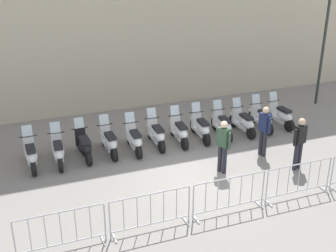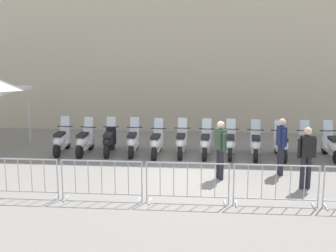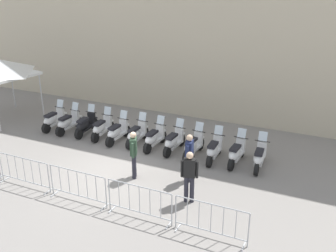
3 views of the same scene
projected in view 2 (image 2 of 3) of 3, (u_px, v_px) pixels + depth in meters
name	position (u px, v px, depth m)	size (l,w,h in m)	color
ground_plane	(190.00, 179.00, 13.62)	(120.00, 120.00, 0.00)	gray
building_facade	(199.00, 9.00, 20.15)	(28.00, 2.40, 10.42)	beige
motorcycle_0	(61.00, 141.00, 16.34)	(0.70, 1.71, 1.24)	black
motorcycle_1	(84.00, 142.00, 16.23)	(0.62, 1.72, 1.24)	black
motorcycle_2	(109.00, 142.00, 16.26)	(0.73, 1.70, 1.24)	black
motorcycle_3	(133.00, 142.00, 16.18)	(0.72, 1.70, 1.24)	black
motorcycle_4	(156.00, 143.00, 15.99)	(0.64, 1.72, 1.24)	black
motorcycle_5	(181.00, 143.00, 16.05)	(0.66, 1.72, 1.24)	black
motorcycle_6	(206.00, 144.00, 15.93)	(0.62, 1.72, 1.24)	black
motorcycle_7	(230.00, 144.00, 15.88)	(0.62, 1.72, 1.24)	black
motorcycle_8	(256.00, 145.00, 15.75)	(0.61, 1.72, 1.24)	black
motorcycle_9	(281.00, 146.00, 15.65)	(0.71, 1.71, 1.24)	black
motorcycle_10	(306.00, 146.00, 15.66)	(0.64, 1.72, 1.24)	black
motorcycle_11	(332.00, 146.00, 15.60)	(0.75, 1.69, 1.24)	black
barrier_segment_0	(19.00, 179.00, 11.95)	(2.06, 0.82, 1.07)	#B2B5B7
barrier_segment_1	(102.00, 181.00, 11.76)	(2.06, 0.82, 1.07)	#B2B5B7
barrier_segment_2	(187.00, 183.00, 11.57)	(2.06, 0.82, 1.07)	#B2B5B7
barrier_segment_3	(276.00, 186.00, 11.38)	(2.06, 0.82, 1.07)	#B2B5B7
officer_near_row_end	(307.00, 154.00, 12.57)	(0.50, 0.36, 1.73)	#23232D
officer_mid_plaza	(220.00, 147.00, 13.40)	(0.39, 0.46, 1.73)	#23232D
officer_by_barriers	(281.00, 143.00, 13.81)	(0.33, 0.52, 1.73)	#23232D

